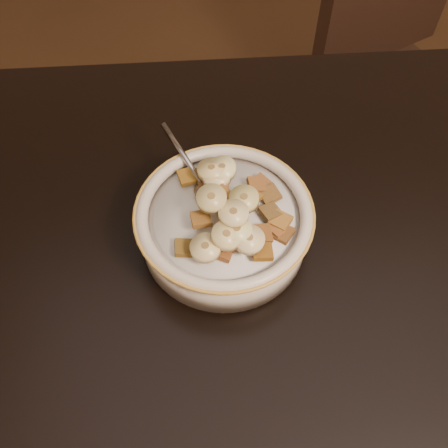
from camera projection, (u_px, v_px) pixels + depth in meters
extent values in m
cube|color=black|center=(395.00, 92.00, 1.18)|extent=(0.50, 0.50, 0.86)
cylinder|color=beige|center=(224.00, 228.00, 0.55)|extent=(0.18, 0.18, 0.04)
cylinder|color=silver|center=(224.00, 217.00, 0.54)|extent=(0.15, 0.15, 0.00)
ellipsoid|color=gray|center=(210.00, 195.00, 0.55)|extent=(0.05, 0.05, 0.01)
cube|color=brown|center=(212.00, 172.00, 0.56)|extent=(0.02, 0.02, 0.01)
cube|color=brown|center=(235.00, 230.00, 0.51)|extent=(0.03, 0.03, 0.01)
cube|color=brown|center=(223.00, 251.00, 0.50)|extent=(0.03, 0.03, 0.01)
cube|color=brown|center=(270.00, 212.00, 0.53)|extent=(0.03, 0.03, 0.01)
cube|color=brown|center=(239.00, 206.00, 0.52)|extent=(0.03, 0.03, 0.01)
cube|color=brown|center=(203.00, 174.00, 0.56)|extent=(0.03, 0.03, 0.01)
cube|color=#965E32|center=(260.00, 184.00, 0.55)|extent=(0.03, 0.03, 0.01)
cube|color=brown|center=(188.00, 177.00, 0.56)|extent=(0.02, 0.02, 0.01)
cube|color=olive|center=(270.00, 195.00, 0.54)|extent=(0.03, 0.03, 0.01)
cube|color=brown|center=(185.00, 248.00, 0.51)|extent=(0.02, 0.02, 0.01)
cube|color=brown|center=(262.00, 234.00, 0.51)|extent=(0.02, 0.02, 0.01)
cube|color=brown|center=(257.00, 185.00, 0.55)|extent=(0.02, 0.02, 0.01)
cube|color=#97651B|center=(250.00, 197.00, 0.53)|extent=(0.03, 0.03, 0.01)
cube|color=#9B5D26|center=(277.00, 229.00, 0.52)|extent=(0.03, 0.03, 0.01)
cube|color=brown|center=(233.00, 242.00, 0.50)|extent=(0.02, 0.02, 0.01)
cube|color=#966425|center=(221.00, 196.00, 0.52)|extent=(0.03, 0.03, 0.01)
cube|color=brown|center=(263.00, 252.00, 0.50)|extent=(0.02, 0.02, 0.01)
cube|color=brown|center=(201.00, 219.00, 0.51)|extent=(0.02, 0.02, 0.01)
cube|color=olive|center=(281.00, 221.00, 0.52)|extent=(0.03, 0.03, 0.01)
cube|color=brown|center=(213.00, 180.00, 0.55)|extent=(0.03, 0.03, 0.01)
cube|color=brown|center=(282.00, 233.00, 0.52)|extent=(0.03, 0.03, 0.01)
cube|color=brown|center=(205.00, 179.00, 0.55)|extent=(0.03, 0.02, 0.01)
cube|color=#9B602F|center=(219.00, 188.00, 0.53)|extent=(0.02, 0.02, 0.01)
cylinder|color=#CDC26F|center=(244.00, 199.00, 0.51)|extent=(0.03, 0.03, 0.01)
cylinder|color=beige|center=(249.00, 240.00, 0.49)|extent=(0.04, 0.04, 0.01)
cylinder|color=#EBDF8C|center=(222.00, 169.00, 0.54)|extent=(0.04, 0.04, 0.02)
cylinder|color=tan|center=(217.00, 177.00, 0.54)|extent=(0.04, 0.04, 0.01)
cylinder|color=#E0C987|center=(227.00, 236.00, 0.49)|extent=(0.04, 0.04, 0.01)
cylinder|color=#CCBB80|center=(212.00, 170.00, 0.54)|extent=(0.04, 0.04, 0.01)
cylinder|color=beige|center=(237.00, 231.00, 0.50)|extent=(0.04, 0.04, 0.01)
cylinder|color=beige|center=(233.00, 214.00, 0.50)|extent=(0.04, 0.04, 0.01)
cylinder|color=#CCBF68|center=(211.00, 199.00, 0.50)|extent=(0.04, 0.04, 0.02)
cylinder|color=beige|center=(205.00, 248.00, 0.49)|extent=(0.04, 0.04, 0.01)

